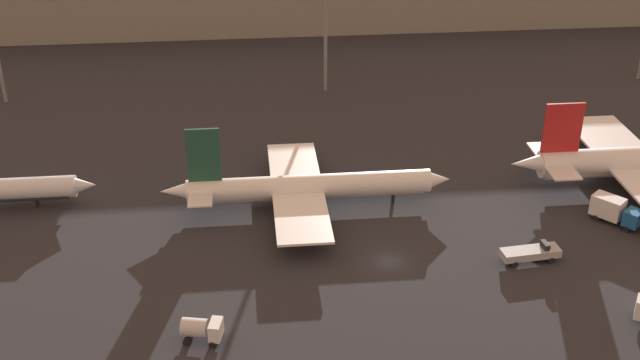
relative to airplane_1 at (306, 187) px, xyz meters
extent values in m
plane|color=#26262B|center=(9.65, -16.07, -3.10)|extent=(600.00, 600.00, 0.00)
cone|color=silver|center=(-32.67, 3.78, 0.00)|extent=(3.93, 3.12, 3.10)
cylinder|color=black|center=(-39.61, 3.76, -2.36)|extent=(0.50, 0.50, 1.47)
cylinder|color=white|center=(0.59, 0.00, 0.16)|extent=(35.86, 3.54, 3.43)
cylinder|color=#ADB2B7|center=(0.59, 0.00, -0.44)|extent=(34.06, 3.02, 2.92)
cone|color=white|center=(19.54, 0.06, 0.16)|extent=(4.13, 3.27, 3.26)
cone|color=white|center=(-18.53, -0.06, 0.42)|extent=(5.15, 2.93, 2.92)
cube|color=#1E4738|center=(-14.47, -0.04, 5.95)|extent=(4.80, 0.41, 8.16)
cube|color=white|center=(-15.18, -0.05, 0.67)|extent=(3.46, 10.95, 0.24)
cube|color=white|center=(-1.20, 0.00, -0.27)|extent=(7.64, 30.41, 0.36)
cylinder|color=gray|center=(-0.15, 8.51, -1.46)|extent=(3.78, 1.90, 1.89)
cylinder|color=gray|center=(-0.10, -8.51, -1.46)|extent=(3.78, 1.90, 1.89)
cylinder|color=black|center=(13.13, 0.04, -2.33)|extent=(0.50, 0.50, 1.54)
cylinder|color=black|center=(-1.21, 1.37, -2.33)|extent=(0.50, 0.50, 1.54)
cylinder|color=black|center=(-1.20, -1.38, -2.33)|extent=(0.50, 0.50, 1.54)
cone|color=silver|center=(34.60, 1.89, 1.21)|extent=(6.31, 3.59, 3.57)
cube|color=red|center=(38.70, 1.90, 6.93)|extent=(5.88, 0.42, 7.87)
cube|color=silver|center=(38.04, 1.90, 1.52)|extent=(4.24, 12.83, 0.24)
cube|color=silver|center=(50.89, 1.94, 0.37)|extent=(9.35, 35.64, 0.36)
cylinder|color=gray|center=(51.84, 11.91, -1.04)|extent=(4.63, 2.33, 2.31)
cylinder|color=black|center=(50.88, 3.62, -2.15)|extent=(0.50, 0.50, 1.89)
cylinder|color=black|center=(50.89, 0.26, -2.15)|extent=(0.50, 0.50, 1.89)
cube|color=#9EA3A8|center=(28.22, -17.61, -1.85)|extent=(8.05, 3.19, 1.06)
cube|color=black|center=(30.17, -17.41, -0.92)|extent=(0.86, 1.76, 0.80)
cylinder|color=black|center=(30.63, -16.45, -2.65)|extent=(0.96, 0.69, 0.90)
cylinder|color=black|center=(30.81, -18.26, -2.65)|extent=(0.96, 0.69, 0.90)
cylinder|color=black|center=(25.63, -16.95, -2.65)|extent=(0.96, 0.69, 0.90)
cylinder|color=black|center=(25.81, -18.76, -2.65)|extent=(0.96, 0.69, 0.90)
cube|color=#195199|center=(45.08, -11.30, -1.26)|extent=(3.29, 3.25, 2.25)
cube|color=silver|center=(42.59, -8.45, -0.88)|extent=(4.77, 4.94, 3.00)
cylinder|color=black|center=(45.65, -10.52, -2.65)|extent=(1.07, 1.09, 0.90)
cylinder|color=black|center=(44.22, -11.77, -2.65)|extent=(1.07, 1.09, 0.90)
cylinder|color=black|center=(42.71, -7.13, -2.65)|extent=(1.07, 1.09, 0.90)
cylinder|color=black|center=(41.27, -8.38, -2.65)|extent=(1.07, 1.09, 0.90)
cube|color=white|center=(-12.73, -30.13, -1.36)|extent=(1.82, 2.69, 2.04)
cylinder|color=#B7B7BC|center=(-15.13, -29.61, -1.30)|extent=(3.32, 2.74, 2.16)
cylinder|color=black|center=(-12.71, -29.19, -2.65)|extent=(1.01, 0.79, 0.90)
cylinder|color=black|center=(-13.11, -31.00, -2.65)|extent=(1.01, 0.79, 0.90)
cylinder|color=black|center=(-15.66, -28.54, -2.65)|extent=(1.01, 0.79, 0.90)
cylinder|color=black|center=(-16.06, -30.35, -2.65)|extent=(1.01, 0.79, 0.90)
cylinder|color=slate|center=(7.79, 45.78, 8.45)|extent=(0.70, 0.70, 23.11)
camera|label=1|loc=(-8.16, -102.95, 56.14)|focal=45.00mm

